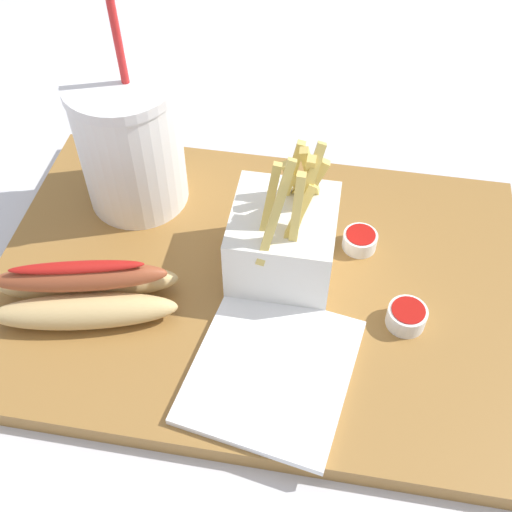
{
  "coord_description": "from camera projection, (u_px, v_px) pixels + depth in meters",
  "views": [
    {
      "loc": [
        0.06,
        -0.35,
        0.47
      ],
      "look_at": [
        0.0,
        0.0,
        0.05
      ],
      "focal_mm": 44.53,
      "sensor_mm": 36.0,
      "label": 1
    }
  ],
  "objects": [
    {
      "name": "hot_dog_1",
      "position": [
        85.0,
        292.0,
        0.54
      ],
      "size": [
        0.17,
        0.1,
        0.06
      ],
      "color": "#DBB775",
      "rests_on": "food_tray"
    },
    {
      "name": "fries_basket",
      "position": [
        284.0,
        239.0,
        0.55
      ],
      "size": [
        0.09,
        0.1,
        0.14
      ],
      "color": "white",
      "rests_on": "food_tray"
    },
    {
      "name": "ketchup_cup_2",
      "position": [
        407.0,
        316.0,
        0.54
      ],
      "size": [
        0.03,
        0.03,
        0.02
      ],
      "color": "white",
      "rests_on": "food_tray"
    },
    {
      "name": "food_tray",
      "position": [
        256.0,
        284.0,
        0.58
      ],
      "size": [
        0.48,
        0.33,
        0.02
      ],
      "primitive_type": "cube",
      "color": "olive",
      "rests_on": "ground_plane"
    },
    {
      "name": "ketchup_cup_1",
      "position": [
        360.0,
        240.0,
        0.59
      ],
      "size": [
        0.03,
        0.03,
        0.02
      ],
      "color": "white",
      "rests_on": "food_tray"
    },
    {
      "name": "napkin_stack",
      "position": [
        272.0,
        370.0,
        0.51
      ],
      "size": [
        0.14,
        0.16,
        0.01
      ],
      "primitive_type": "cube",
      "rotation": [
        0.0,
        0.0,
        -0.17
      ],
      "color": "white",
      "rests_on": "food_tray"
    },
    {
      "name": "ground_plane",
      "position": [
        256.0,
        297.0,
        0.6
      ],
      "size": [
        2.4,
        2.4,
        0.02
      ],
      "primitive_type": "cube",
      "color": "silver"
    },
    {
      "name": "soda_cup",
      "position": [
        130.0,
        143.0,
        0.59
      ],
      "size": [
        0.1,
        0.1,
        0.23
      ],
      "color": "white",
      "rests_on": "food_tray"
    }
  ]
}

